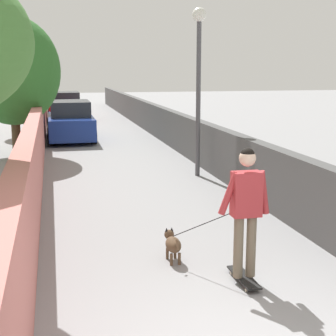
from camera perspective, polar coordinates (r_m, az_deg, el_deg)
ground_plane at (r=18.23m, az=-6.79°, el=2.29°), size 80.00×80.00×0.00m
wall_left at (r=16.04m, az=-14.49°, el=3.74°), size 48.00×0.30×1.64m
fence_right at (r=16.62m, az=2.05°, el=3.73°), size 48.00×0.30×1.29m
tree_left_near at (r=16.95m, az=-17.19°, el=10.45°), size 3.00×3.00×4.45m
tree_left_mid at (r=22.94m, az=-16.17°, el=11.75°), size 2.40×2.40×4.19m
lamp_post at (r=13.19m, az=3.50°, el=11.81°), size 0.36×0.36×4.32m
skateboard at (r=7.01m, az=8.56°, el=-12.14°), size 0.80×0.20×0.08m
person_skateboarder at (r=6.66m, az=8.82°, el=-3.88°), size 0.22×0.71×1.75m
dog at (r=7.56m, az=0.56°, el=-8.54°), size 1.26×0.87×1.06m
car_near at (r=20.39m, az=-10.97°, el=5.15°), size 4.09×1.80×1.54m
car_far at (r=27.90m, az=-11.56°, el=6.74°), size 3.95×1.80×1.54m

